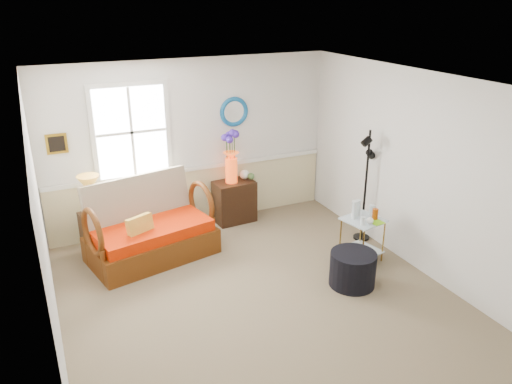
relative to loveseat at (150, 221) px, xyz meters
name	(u,v)px	position (x,y,z in m)	size (l,w,h in m)	color
floor	(261,301)	(0.91, -1.63, -0.55)	(4.50, 5.00, 0.01)	#786856
ceiling	(261,84)	(0.91, -1.63, 2.05)	(4.50, 5.00, 0.01)	white
walls	(261,202)	(0.91, -1.63, 0.75)	(4.51, 5.01, 2.60)	silver
wainscot	(195,196)	(0.91, 0.85, -0.10)	(4.46, 0.02, 0.90)	#C9BC8A
chair_rail	(193,168)	(0.91, 0.84, 0.37)	(4.46, 0.04, 0.06)	silver
window	(131,132)	(0.01, 0.84, 1.05)	(1.14, 0.06, 1.44)	white
picture	(57,144)	(-1.01, 0.85, 1.00)	(0.28, 0.03, 0.28)	gold
mirror	(234,112)	(1.61, 0.85, 1.20)	(0.47, 0.47, 0.07)	#176EA3
loveseat	(150,221)	(0.00, 0.00, 0.00)	(1.68, 0.95, 1.10)	#472006
throw_pillow	(141,230)	(-0.18, -0.20, 0.00)	(0.37, 0.09, 0.37)	#B96919
lamp_stand	(95,233)	(-0.70, 0.48, -0.25)	(0.34, 0.34, 0.60)	black
table_lamp	(90,195)	(-0.69, 0.48, 0.33)	(0.31, 0.31, 0.56)	gold
potted_plant	(100,201)	(-0.57, 0.54, 0.20)	(0.33, 0.37, 0.29)	#426432
cabinet	(234,201)	(1.51, 0.63, -0.21)	(0.63, 0.41, 0.68)	black
flower_vase	(231,157)	(1.47, 0.64, 0.54)	(0.24, 0.24, 0.83)	#F14812
side_table	(362,240)	(2.61, -1.29, -0.24)	(0.48, 0.48, 0.62)	olive
tabletop_items	(367,211)	(2.64, -1.31, 0.19)	(0.42, 0.42, 0.25)	silver
floor_lamp	(366,186)	(3.01, -0.76, 0.29)	(0.24, 0.24, 1.68)	black
ottoman	(353,269)	(2.13, -1.78, -0.32)	(0.58, 0.58, 0.45)	black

